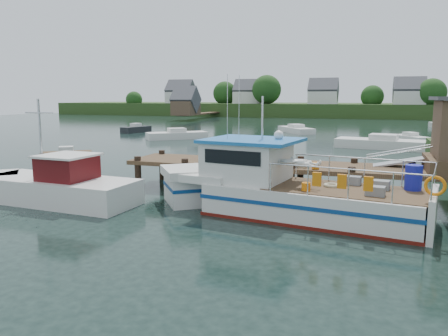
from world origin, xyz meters
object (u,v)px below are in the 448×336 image
(lobster_boat, at_px, (280,189))
(moored_a, at_px, (177,135))
(moored_c, at_px, (383,143))
(moored_rowboat, at_px, (67,155))
(moored_b, at_px, (410,138))
(moored_e, at_px, (136,129))
(work_boat, at_px, (52,186))
(moored_d, at_px, (296,130))
(dock, at_px, (403,150))

(lobster_boat, bearing_deg, moored_a, 130.97)
(moored_a, xyz_separation_m, moored_c, (20.61, -2.15, 0.03))
(moored_rowboat, height_order, moored_a, moored_a)
(lobster_boat, relative_size, moored_b, 2.51)
(lobster_boat, relative_size, moored_e, 2.53)
(work_boat, relative_size, moored_d, 1.31)
(moored_c, bearing_deg, moored_rowboat, -125.79)
(moored_rowboat, height_order, moored_e, moored_e)
(moored_rowboat, bearing_deg, dock, -19.83)
(dock, bearing_deg, moored_e, 135.66)
(dock, relative_size, moored_rowboat, 4.81)
(moored_b, bearing_deg, dock, -73.94)
(moored_c, height_order, moored_e, moored_c)
(work_boat, distance_m, moored_c, 28.72)
(dock, xyz_separation_m, moored_e, (-29.49, 28.82, -1.81))
(moored_d, distance_m, moored_e, 20.11)
(moored_rowboat, height_order, moored_b, moored_rowboat)
(lobster_boat, bearing_deg, moored_c, 88.77)
(moored_d, relative_size, moored_e, 1.45)
(work_boat, height_order, moored_c, work_boat)
(moored_b, distance_m, moored_c, 7.51)
(work_boat, relative_size, moored_e, 1.90)
(moored_a, distance_m, moored_e, 10.71)
(lobster_boat, height_order, moored_c, lobster_boat)
(moored_rowboat, bearing_deg, moored_d, 63.14)
(moored_a, bearing_deg, moored_e, 124.25)
(moored_e, bearing_deg, moored_rowboat, -66.99)
(dock, height_order, moored_rowboat, dock)
(dock, bearing_deg, work_boat, -161.02)
(lobster_boat, relative_size, moored_rowboat, 3.22)
(work_boat, xyz_separation_m, moored_b, (16.53, 32.17, -0.34))
(dock, height_order, moored_a, dock)
(moored_c, distance_m, moored_e, 30.42)
(moored_rowboat, height_order, moored_d, moored_d)
(dock, relative_size, moored_c, 2.01)
(moored_a, relative_size, moored_e, 1.43)
(moored_d, bearing_deg, moored_a, -136.77)
(dock, bearing_deg, moored_d, 106.47)
(moored_rowboat, relative_size, moored_b, 0.78)
(moored_b, bearing_deg, moored_e, -161.69)
(lobster_boat, height_order, moored_rowboat, lobster_boat)
(work_boat, xyz_separation_m, moored_e, (-15.33, 33.68, -0.27))
(moored_e, bearing_deg, moored_d, 21.28)
(work_boat, xyz_separation_m, moored_d, (3.91, 39.51, -0.30))
(moored_d, bearing_deg, moored_b, -35.91)
(moored_a, bearing_deg, dock, -66.13)
(moored_rowboat, xyz_separation_m, moored_c, (21.39, 14.69, 0.10))
(moored_b, bearing_deg, moored_c, -89.75)
(moored_e, bearing_deg, dock, -39.91)
(work_boat, distance_m, moored_a, 28.12)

